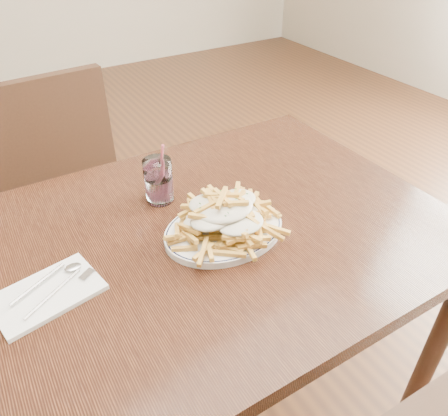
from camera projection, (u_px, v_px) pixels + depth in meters
floor at (198, 416)px, 1.41m from camera, size 7.00×7.00×0.00m
table at (188, 263)px, 1.01m from camera, size 1.20×0.80×0.75m
chair_far at (49, 179)px, 1.58m from camera, size 0.46×0.46×0.93m
fries_plate at (224, 230)px, 0.97m from camera, size 0.29×0.26×0.02m
loaded_fries at (224, 213)px, 0.94m from camera, size 0.28×0.25×0.07m
napkin at (47, 294)px, 0.82m from camera, size 0.21×0.16×0.01m
cutlery at (46, 289)px, 0.82m from camera, size 0.16×0.14×0.01m
water_glass at (159, 183)px, 1.05m from camera, size 0.07×0.07×0.15m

